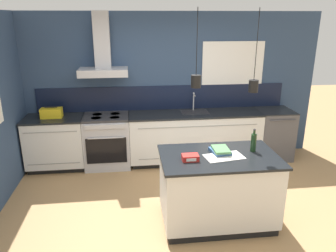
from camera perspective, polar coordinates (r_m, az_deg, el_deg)
ground_plane at (r=4.52m, az=2.09°, el=-15.15°), size 16.00×16.00×0.00m
wall_back at (r=5.86m, az=-1.42°, el=7.16°), size 5.60×2.33×2.60m
counter_run_left at (r=5.92m, az=-18.89°, el=-2.74°), size 0.97×0.64×0.91m
counter_run_sink at (r=5.89m, az=4.65°, el=-1.87°), size 2.33×0.64×1.23m
oven_range at (r=5.79m, az=-10.51°, el=-2.56°), size 0.77×0.66×0.91m
dishwasher at (r=6.34m, az=17.79°, el=-1.30°), size 0.62×0.65×0.91m
kitchen_island at (r=4.21m, az=8.63°, el=-10.74°), size 1.43×0.90×0.91m
bottle_on_island at (r=4.19m, az=14.67°, el=-2.74°), size 0.07×0.07×0.29m
book_stack at (r=4.08m, az=9.09°, el=-4.24°), size 0.25×0.30×0.07m
red_supply_box at (r=3.84m, az=3.90°, el=-5.51°), size 0.19×0.14×0.07m
paper_pile at (r=3.99m, az=9.73°, el=-5.28°), size 0.50×0.33×0.01m
yellow_toolbox at (r=5.76m, az=-19.63°, el=2.17°), size 0.34×0.18×0.19m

